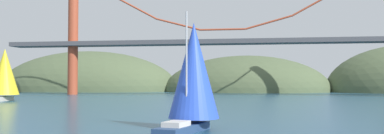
% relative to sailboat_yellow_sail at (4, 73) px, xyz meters
% --- Properties ---
extents(headland_center, '(60.16, 44.00, 25.96)m').
position_rel_sailboat_yellow_sail_xyz_m(headland_center, '(44.07, 77.97, -5.30)').
color(headland_center, '#4C5B3D').
rests_on(headland_center, ground_plane).
extents(headland_left, '(70.40, 44.00, 30.42)m').
position_rel_sailboat_yellow_sail_xyz_m(headland_left, '(-15.93, 77.97, -5.30)').
color(headland_left, '#4C5B3D').
rests_on(headland_left, ground_plane).
extents(suspension_bridge, '(121.41, 6.00, 37.62)m').
position_rel_sailboat_yellow_sail_xyz_m(suspension_bridge, '(39.07, 37.97, 10.91)').
color(suspension_bridge, '#A34228').
rests_on(suspension_bridge, ground_plane).
extents(sailboat_yellow_sail, '(5.77, 9.17, 11.48)m').
position_rel_sailboat_yellow_sail_xyz_m(sailboat_yellow_sail, '(0.00, 0.00, 0.00)').
color(sailboat_yellow_sail, '#B7B2A8').
rests_on(sailboat_yellow_sail, ground_plane).
extents(sailboat_blue_spinnaker, '(4.79, 7.93, 9.05)m').
position_rel_sailboat_yellow_sail_xyz_m(sailboat_blue_spinnaker, '(43.40, -41.66, -0.94)').
color(sailboat_blue_spinnaker, navy).
rests_on(sailboat_blue_spinnaker, ground_plane).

